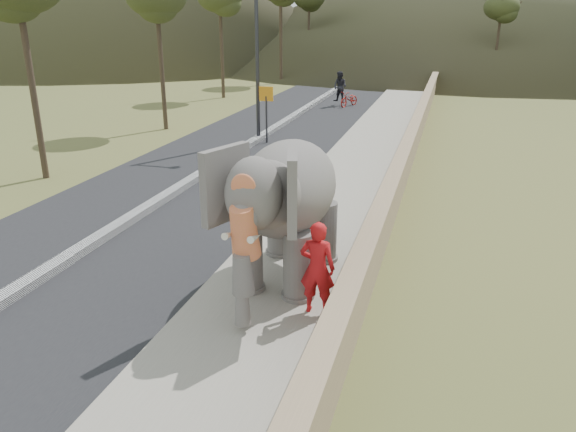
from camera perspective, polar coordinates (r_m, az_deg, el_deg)
The scene contains 10 objects.
ground at distance 11.12m, azimuth -1.41°, elevation -8.64°, with size 160.00×160.00×0.00m, color olive.
road at distance 21.54m, azimuth -6.13°, elevation 5.66°, with size 7.00×120.00×0.03m, color black.
median at distance 21.51m, azimuth -6.14°, elevation 5.91°, with size 0.35×120.00×0.22m, color black.
walkway at distance 20.21m, azimuth 7.17°, elevation 4.83°, with size 3.00×120.00×0.15m, color #9E9687.
parapet at distance 19.92m, azimuth 11.93°, elevation 5.74°, with size 0.30×120.00×1.10m, color tan.
lamppost at distance 24.14m, azimuth -2.48°, elevation 18.97°, with size 1.76×0.36×8.00m.
signboard at distance 24.00m, azimuth -2.22°, elevation 11.22°, with size 0.60×0.08×2.40m.
elephant_and_man at distance 11.30m, azimuth 0.07°, elevation 0.84°, with size 2.39×4.18×2.96m.
motorcyclist at distance 34.10m, azimuth 5.74°, elevation 12.38°, with size 1.69×1.79×2.02m.
trees at distance 38.28m, azimuth 15.28°, elevation 17.01°, with size 48.87×41.96×8.49m.
Camera 1 is at (2.97, -9.28, 5.35)m, focal length 35.00 mm.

